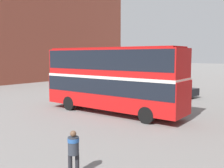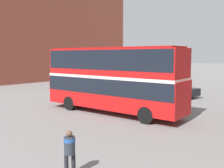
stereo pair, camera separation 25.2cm
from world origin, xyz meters
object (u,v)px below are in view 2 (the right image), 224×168
Objects in this scene: double_decker_bus at (112,76)px; pedestrian_foreground at (70,148)px; parked_car_kerb_near at (110,78)px; parked_car_side_street at (175,89)px.

double_decker_bus is 10.18m from pedestrian_foreground.
parked_car_kerb_near is 13.49m from parked_car_side_street.
pedestrian_foreground reaches higher than parked_car_side_street.
double_decker_bus is 2.24× the size of parked_car_side_street.
parked_car_side_street is at bearing -42.96° from pedestrian_foreground.
double_decker_bus is at bearing -27.30° from pedestrian_foreground.
double_decker_bus reaches higher than pedestrian_foreground.
double_decker_bus is 6.74× the size of pedestrian_foreground.
double_decker_bus is 10.22m from parked_car_side_street.
double_decker_bus is 19.51m from parked_car_kerb_near.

